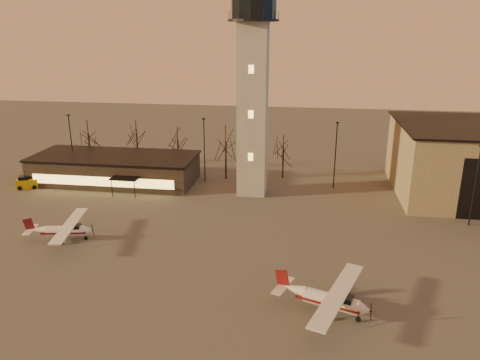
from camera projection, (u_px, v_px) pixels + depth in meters
The scene contains 8 objects.
ground at pixel (209, 305), 41.01m from camera, with size 220.00×220.00×0.00m, color #43403E.
control_tower at pixel (253, 81), 64.17m from camera, with size 6.80×6.80×32.60m.
terminal at pixel (115, 168), 73.54m from camera, with size 25.40×12.20×4.30m.
light_poles at pixel (257, 156), 68.42m from camera, with size 58.50×12.25×10.14m.
tree_row at pixel (178, 137), 77.94m from camera, with size 37.20×9.20×8.80m.
cessna_front at pixel (333, 304), 39.37m from camera, with size 9.09×11.12×3.12m.
cessna_rear at pixel (67, 232), 53.33m from camera, with size 8.17×10.28×2.83m.
service_cart at pixel (27, 183), 70.98m from camera, with size 3.45×2.82×1.94m.
Camera 1 is at (7.97, -34.80, 23.14)m, focal length 35.00 mm.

